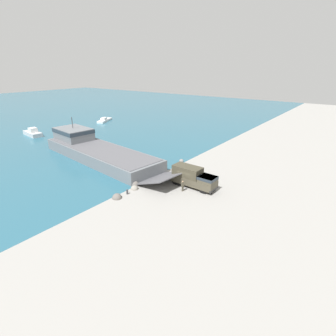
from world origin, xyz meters
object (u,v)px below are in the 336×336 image
Objects in this scene: soldier_on_ramp at (183,185)px; mooring_bollard at (127,192)px; moored_boat_c at (104,120)px; military_truck at (193,177)px; landing_craft at (94,149)px; moored_boat_a at (33,133)px.

soldier_on_ramp is 2.19× the size of mooring_bollard.
soldier_on_ramp is 0.21× the size of moored_boat_c.
military_truck reaches higher than moored_boat_c.
landing_craft is at bearing -69.14° from moored_boat_c.
moored_boat_c is at bearing 6.23° from moored_boat_a.
landing_craft reaches higher than moored_boat_c.
landing_craft is 4.50× the size of moored_boat_c.
landing_craft is 27.95m from moored_boat_a.
moored_boat_a is at bearing 93.37° from landing_craft.
moored_boat_c is at bearing 52.95° from mooring_bollard.
moored_boat_a is at bearing -115.88° from moored_boat_c.
mooring_bollard is at bearing -95.71° from moored_boat_a.
moored_boat_a reaches higher than soldier_on_ramp.
military_truck is (-0.13, -23.85, -0.12)m from landing_craft.
mooring_bollard is (-34.30, -45.43, -0.04)m from moored_boat_c.
military_truck is at bearing -83.96° from landing_craft.
moored_boat_a is (3.85, 51.33, -0.24)m from soldier_on_ramp.
military_truck is 51.78m from moored_boat_a.
moored_boat_c is at bearing 154.49° from military_truck.
military_truck is 0.92× the size of moored_boat_c.
soldier_on_ramp is (-2.40, -23.44, -0.75)m from landing_craft.
landing_craft is 4.90× the size of military_truck.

